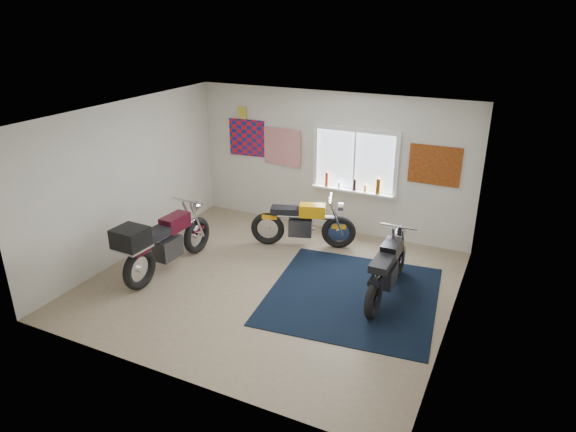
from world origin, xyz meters
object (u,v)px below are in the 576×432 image
at_px(navy_rug, 352,295).
at_px(yellow_triumph, 303,224).
at_px(maroon_tourer, 162,243).
at_px(black_chrome_bike, 387,270).

xyz_separation_m(navy_rug, yellow_triumph, (-1.42, 1.29, 0.42)).
bearing_deg(yellow_triumph, maroon_tourer, -148.57).
relative_size(navy_rug, maroon_tourer, 1.23).
height_order(navy_rug, maroon_tourer, maroon_tourer).
bearing_deg(maroon_tourer, navy_rug, -75.18).
relative_size(yellow_triumph, maroon_tourer, 0.89).
relative_size(navy_rug, black_chrome_bike, 1.36).
xyz_separation_m(navy_rug, black_chrome_bike, (0.45, 0.22, 0.42)).
relative_size(navy_rug, yellow_triumph, 1.39).
distance_m(navy_rug, black_chrome_bike, 0.66).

